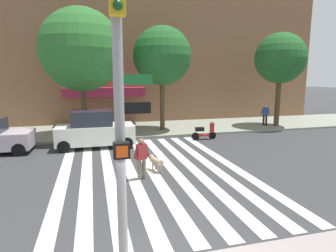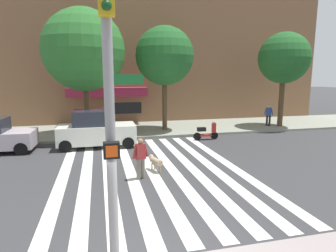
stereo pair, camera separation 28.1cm
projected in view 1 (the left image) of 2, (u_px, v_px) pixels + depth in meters
The scene contains 12 objects.
ground_plane at pixel (133, 172), 12.09m from camera, with size 160.00×160.00×0.00m, color #353538.
sidewalk_far at pixel (115, 130), 20.85m from camera, with size 80.00×6.00×0.15m, color gray.
crosswalk_stripes at pixel (152, 170), 12.30m from camera, with size 7.65×11.83×0.01m.
traffic_light_pole at pixel (120, 105), 4.90m from camera, with size 0.74×0.46×5.80m.
parked_car_behind_first at pixel (95, 130), 16.13m from camera, with size 4.28×1.99×2.10m.
parked_scooter at pixel (204, 132), 18.14m from camera, with size 1.63×0.50×1.11m.
street_tree_nearest at pixel (81, 50), 17.73m from camera, with size 5.15×5.15×8.01m.
street_tree_middle at pixel (162, 56), 19.87m from camera, with size 4.08×4.08×7.28m.
street_tree_further at pixel (280, 59), 21.53m from camera, with size 3.81×3.81×7.08m.
pedestrian_dog_walker at pixel (142, 156), 11.07m from camera, with size 0.70×0.35×1.64m.
dog_on_leash at pixel (156, 161), 12.10m from camera, with size 0.49×1.06×0.65m.
pedestrian_bystander at pixel (265, 114), 22.35m from camera, with size 0.61×0.50×1.64m.
Camera 1 is at (-1.54, -5.35, 4.01)m, focal length 30.53 mm.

